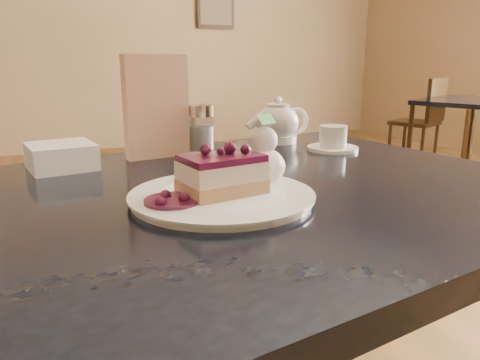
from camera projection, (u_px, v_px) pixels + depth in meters
name	position (u px, v px, depth m)	size (l,w,h in m)	color
main_table	(207.00, 238.00, 0.80)	(1.34, 0.99, 0.77)	black
dessert_plate	(222.00, 197.00, 0.73)	(0.28, 0.28, 0.01)	white
cheesecake_slice	(222.00, 174.00, 0.73)	(0.13, 0.10, 0.06)	tan
whipped_cream	(264.00, 166.00, 0.78)	(0.07, 0.07, 0.06)	white
berry_sauce	(172.00, 201.00, 0.68)	(0.08, 0.08, 0.01)	#30071C
tea_set	(288.00, 127.00, 1.22)	(0.24, 0.27, 0.11)	white
menu_card	(156.00, 107.00, 1.03)	(0.14, 0.03, 0.23)	beige
sugar_shaker	(202.00, 129.00, 1.09)	(0.06, 0.06, 0.11)	white
napkin_stack	(61.00, 156.00, 0.94)	(0.12, 0.12, 0.05)	white
bg_table_far_right	(464.00, 171.00, 3.97)	(1.08, 1.61, 1.07)	black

